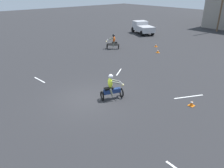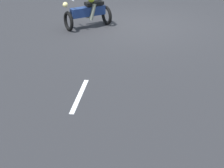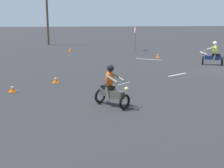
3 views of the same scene
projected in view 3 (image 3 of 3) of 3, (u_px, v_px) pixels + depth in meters
motorcycle_rider_foreground at (213, 55)px, 21.73m from camera, size 1.06×1.55×1.66m
motorcycle_rider_background at (111, 88)px, 12.23m from camera, size 1.44×1.39×1.66m
stop_sign at (135, 33)px, 29.53m from camera, size 0.70×0.08×2.30m
traffic_cone_near_left at (71, 49)px, 29.26m from camera, size 0.32×0.32×0.39m
traffic_cone_near_right at (12, 89)px, 14.49m from camera, size 0.32×0.32×0.34m
traffic_cone_mid_center at (158, 56)px, 25.26m from camera, size 0.32×0.32×0.34m
traffic_cone_mid_left at (56, 80)px, 16.34m from camera, size 0.32×0.32×0.36m
lane_stripe_e at (203, 53)px, 28.39m from camera, size 1.91×0.17×0.01m
lane_stripe_ne at (149, 59)px, 24.49m from camera, size 0.99×1.90×0.01m
lane_stripe_nw at (177, 75)px, 18.52m from camera, size 0.99×1.39×0.01m
utility_pole_near at (47, 8)px, 34.32m from camera, size 0.24×0.24×8.13m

